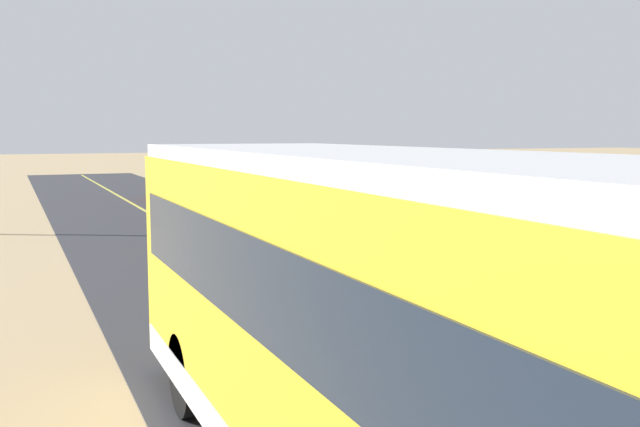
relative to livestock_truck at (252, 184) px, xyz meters
name	(u,v)px	position (x,y,z in m)	size (l,w,h in m)	color
livestock_truck	(252,184)	(0.00, 0.00, 0.00)	(2.53, 9.70, 3.02)	#3F7F4C
bus	(410,334)	(-3.97, -16.29, -0.04)	(2.54, 10.00, 3.21)	gold
car_far	(173,186)	(0.62, 14.68, -1.10)	(1.80, 4.40, 1.46)	#B2261E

